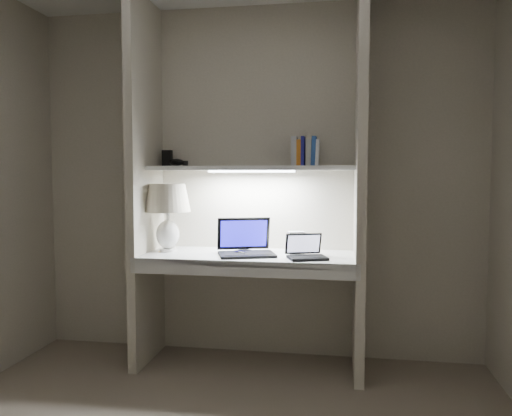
% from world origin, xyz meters
% --- Properties ---
extents(back_wall, '(3.20, 0.01, 2.50)m').
position_xyz_m(back_wall, '(0.00, 1.50, 1.25)').
color(back_wall, beige).
rests_on(back_wall, floor).
extents(alcove_panel_left, '(0.06, 0.55, 2.50)m').
position_xyz_m(alcove_panel_left, '(-0.73, 1.23, 1.25)').
color(alcove_panel_left, beige).
rests_on(alcove_panel_left, floor).
extents(alcove_panel_right, '(0.06, 0.55, 2.50)m').
position_xyz_m(alcove_panel_right, '(0.73, 1.23, 1.25)').
color(alcove_panel_right, beige).
rests_on(alcove_panel_right, floor).
extents(desk, '(1.40, 0.55, 0.04)m').
position_xyz_m(desk, '(0.00, 1.23, 0.75)').
color(desk, white).
rests_on(desk, alcove_panel_left).
extents(desk_apron, '(1.46, 0.03, 0.10)m').
position_xyz_m(desk_apron, '(0.00, 0.96, 0.72)').
color(desk_apron, silver).
rests_on(desk_apron, desk).
extents(shelf, '(1.40, 0.36, 0.03)m').
position_xyz_m(shelf, '(0.00, 1.32, 1.35)').
color(shelf, silver).
rests_on(shelf, back_wall).
extents(strip_light, '(0.60, 0.04, 0.02)m').
position_xyz_m(strip_light, '(0.00, 1.32, 1.33)').
color(strip_light, white).
rests_on(strip_light, shelf).
extents(table_lamp, '(0.32, 0.32, 0.47)m').
position_xyz_m(table_lamp, '(-0.58, 1.25, 1.09)').
color(table_lamp, white).
rests_on(table_lamp, desk).
extents(laptop_main, '(0.44, 0.41, 0.24)m').
position_xyz_m(laptop_main, '(-0.02, 1.21, 0.82)').
color(laptop_main, black).
rests_on(laptop_main, desk).
extents(laptop_netbook, '(0.29, 0.28, 0.16)m').
position_xyz_m(laptop_netbook, '(0.39, 1.12, 0.81)').
color(laptop_netbook, black).
rests_on(laptop_netbook, desk).
extents(speaker, '(0.13, 0.11, 0.15)m').
position_xyz_m(speaker, '(0.31, 1.30, 0.85)').
color(speaker, silver).
rests_on(speaker, desk).
extents(mouse, '(0.10, 0.08, 0.03)m').
position_xyz_m(mouse, '(-0.04, 1.16, 0.79)').
color(mouse, black).
rests_on(mouse, desk).
extents(cable_coil, '(0.11, 0.11, 0.01)m').
position_xyz_m(cable_coil, '(-0.05, 1.31, 0.78)').
color(cable_coil, black).
rests_on(cable_coil, desk).
extents(sticky_note, '(0.08, 0.08, 0.00)m').
position_xyz_m(sticky_note, '(-0.60, 1.24, 0.77)').
color(sticky_note, yellow).
rests_on(sticky_note, desk).
extents(book_row, '(0.19, 0.13, 0.20)m').
position_xyz_m(book_row, '(0.36, 1.39, 1.46)').
color(book_row, white).
rests_on(book_row, shelf).
extents(shelf_box, '(0.07, 0.05, 0.12)m').
position_xyz_m(shelf_box, '(-0.64, 1.43, 1.42)').
color(shelf_box, black).
rests_on(shelf_box, shelf).
extents(shelf_gadget, '(0.15, 0.13, 0.05)m').
position_xyz_m(shelf_gadget, '(-0.55, 1.38, 1.39)').
color(shelf_gadget, black).
rests_on(shelf_gadget, shelf).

